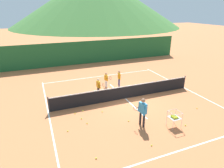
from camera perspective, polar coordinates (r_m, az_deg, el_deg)
name	(u,v)px	position (r m, az deg, el deg)	size (l,w,h in m)	color
ground_plane	(125,98)	(14.09, 3.91, -4.26)	(120.00, 120.00, 0.00)	#C67042
line_baseline_near	(181,150)	(9.94, 19.58, -17.86)	(10.70, 0.08, 0.01)	white
line_baseline_far	(101,76)	(18.65, -3.18, 2.34)	(10.70, 0.08, 0.01)	white
line_sideline_west	(48,112)	(12.92, -18.22, -7.91)	(0.08, 11.23, 0.01)	white
line_sideline_east	(184,88)	(16.95, 20.44, -1.05)	(0.08, 11.23, 0.01)	white
line_service_center	(125,98)	(14.09, 3.91, -4.25)	(0.08, 6.01, 0.01)	white
tennis_net	(125,92)	(13.88, 3.96, -2.40)	(10.61, 0.08, 1.05)	#333338
instructor	(142,110)	(10.65, 8.94, -7.47)	(0.50, 0.74, 1.66)	black
student_0	(98,85)	(14.30, -3.99, -0.39)	(0.42, 0.62, 1.32)	black
student_1	(106,79)	(15.83, -1.70, 1.62)	(0.43, 0.58, 1.21)	silver
student_2	(119,77)	(16.08, 2.11, 2.11)	(0.33, 0.52, 1.30)	navy
ball_cart	(174,117)	(11.18, 17.86, -9.19)	(0.58, 0.58, 0.90)	#B7B7BC
tennis_ball_0	(147,105)	(13.31, 10.20, -6.04)	(0.07, 0.07, 0.07)	yellow
tennis_ball_1	(152,145)	(9.82, 11.54, -17.24)	(0.07, 0.07, 0.07)	yellow
tennis_ball_2	(87,123)	(11.25, -7.32, -11.38)	(0.07, 0.07, 0.07)	yellow
tennis_ball_3	(102,112)	(12.30, -2.91, -8.13)	(0.07, 0.07, 0.07)	yellow
tennis_ball_4	(75,113)	(12.32, -10.82, -8.48)	(0.07, 0.07, 0.07)	yellow
tennis_ball_5	(185,125)	(11.73, 20.74, -11.27)	(0.07, 0.07, 0.07)	yellow
tennis_ball_6	(83,111)	(12.52, -8.54, -7.79)	(0.07, 0.07, 0.07)	yellow
tennis_ball_7	(81,119)	(11.73, -8.96, -9.99)	(0.07, 0.07, 0.07)	yellow
tennis_ball_8	(68,131)	(10.81, -12.87, -13.30)	(0.07, 0.07, 0.07)	yellow
tennis_ball_9	(197,108)	(13.82, 23.67, -6.56)	(0.07, 0.07, 0.07)	yellow
tennis_ball_10	(96,158)	(9.02, -4.68, -20.91)	(0.07, 0.07, 0.07)	yellow
tennis_ball_11	(129,121)	(11.41, 4.90, -10.77)	(0.07, 0.07, 0.07)	yellow
windscreen_fence	(87,52)	(22.90, -7.35, 9.19)	(23.53, 0.08, 2.61)	#1E5B2D
hill_0	(96,0)	(73.04, -4.86, 23.48)	(57.41, 57.41, 17.52)	#427A38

